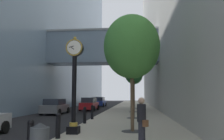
# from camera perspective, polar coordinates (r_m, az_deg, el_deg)

# --- Properties ---
(ground_plane) EXTENTS (110.00, 110.00, 0.00)m
(ground_plane) POSITION_cam_1_polar(r_m,az_deg,el_deg) (30.59, -0.90, -9.76)
(ground_plane) COLOR black
(ground_plane) RESTS_ON ground
(sidewalk_right) EXTENTS (6.20, 80.00, 0.14)m
(sidewalk_right) POSITION_cam_1_polar(r_m,az_deg,el_deg) (33.39, 5.07, -9.31)
(sidewalk_right) COLOR #BCB29E
(sidewalk_right) RESTS_ON ground
(street_clock) EXTENTS (0.84, 0.55, 4.68)m
(street_clock) POSITION_cam_1_polar(r_m,az_deg,el_deg) (11.46, -9.16, -2.23)
(street_clock) COLOR black
(street_clock) RESTS_ON sidewalk_right
(bollard_nearest) EXTENTS (0.21, 0.21, 1.06)m
(bollard_nearest) POSITION_cam_1_polar(r_m,az_deg,el_deg) (8.00, -19.18, -14.80)
(bollard_nearest) COLOR black
(bollard_nearest) RESTS_ON sidewalk_right
(bollard_second) EXTENTS (0.21, 0.21, 1.06)m
(bollard_second) POSITION_cam_1_polar(r_m,az_deg,el_deg) (10.44, -12.95, -12.86)
(bollard_second) COLOR black
(bollard_second) RESTS_ON sidewalk_right
(bollard_third) EXTENTS (0.21, 0.21, 1.06)m
(bollard_third) POSITION_cam_1_polar(r_m,az_deg,el_deg) (12.96, -9.16, -11.59)
(bollard_third) COLOR black
(bollard_third) RESTS_ON sidewalk_right
(bollard_fourth) EXTENTS (0.21, 0.21, 1.06)m
(bollard_fourth) POSITION_cam_1_polar(r_m,az_deg,el_deg) (15.52, -6.63, -10.71)
(bollard_fourth) COLOR black
(bollard_fourth) RESTS_ON sidewalk_right
(bollard_fifth) EXTENTS (0.21, 0.21, 1.06)m
(bollard_fifth) POSITION_cam_1_polar(r_m,az_deg,el_deg) (18.10, -4.83, -10.06)
(bollard_fifth) COLOR black
(bollard_fifth) RESTS_ON sidewalk_right
(street_tree_near) EXTENTS (2.91, 2.91, 5.99)m
(street_tree_near) POSITION_cam_1_polar(r_m,az_deg,el_deg) (12.29, 4.80, 5.64)
(street_tree_near) COLOR #333335
(street_tree_near) RESTS_ON sidewalk_right
(street_tree_mid_near) EXTENTS (1.87, 1.87, 5.06)m
(street_tree_mid_near) POSITION_cam_1_polar(r_m,az_deg,el_deg) (19.06, 5.13, 0.35)
(street_tree_mid_near) COLOR #333335
(street_tree_mid_near) RESTS_ON sidewalk_right
(street_tree_mid_far) EXTENTS (2.49, 2.49, 6.72)m
(street_tree_mid_far) POSITION_cam_1_polar(r_m,az_deg,el_deg) (26.07, 5.25, 1.52)
(street_tree_mid_far) COLOR #333335
(street_tree_mid_far) RESTS_ON sidewalk_right
(street_tree_far) EXTENTS (2.51, 2.51, 6.18)m
(street_tree_far) POSITION_cam_1_polar(r_m,az_deg,el_deg) (32.88, 5.35, -1.01)
(street_tree_far) COLOR #333335
(street_tree_far) RESTS_ON sidewalk_right
(pedestrian_walking) EXTENTS (0.49, 0.52, 1.72)m
(pedestrian_walking) POSITION_cam_1_polar(r_m,az_deg,el_deg) (9.08, 7.22, -11.75)
(pedestrian_walking) COLOR #23232D
(pedestrian_walking) RESTS_ON sidewalk_right
(car_red_near) EXTENTS (1.98, 4.32, 1.64)m
(car_red_near) POSITION_cam_1_polar(r_m,az_deg,el_deg) (30.47, -5.53, -8.25)
(car_red_near) COLOR #AD191E
(car_red_near) RESTS_ON ground
(car_blue_mid) EXTENTS (2.20, 4.34, 1.64)m
(car_blue_mid) POSITION_cam_1_polar(r_m,az_deg,el_deg) (40.07, -3.19, -7.75)
(car_blue_mid) COLOR navy
(car_blue_mid) RESTS_ON ground
(car_grey_trailing) EXTENTS (2.02, 4.35, 1.56)m
(car_grey_trailing) POSITION_cam_1_polar(r_m,az_deg,el_deg) (25.09, -13.62, -8.64)
(car_grey_trailing) COLOR slate
(car_grey_trailing) RESTS_ON ground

